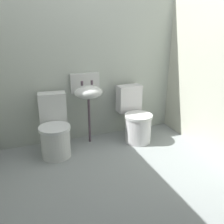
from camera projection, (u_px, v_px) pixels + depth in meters
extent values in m
cube|color=gray|center=(122.00, 182.00, 2.77)|extent=(3.05, 2.84, 0.08)
cube|color=#AFB8AC|center=(88.00, 66.00, 3.50)|extent=(3.05, 0.10, 2.15)
cylinder|color=silver|center=(56.00, 143.00, 3.18)|extent=(0.42, 0.42, 0.38)
cylinder|color=silver|center=(54.00, 128.00, 3.10)|extent=(0.44, 0.44, 0.04)
cube|color=silver|center=(53.00, 107.00, 3.31)|extent=(0.38, 0.22, 0.40)
cylinder|color=silver|center=(138.00, 129.00, 3.57)|extent=(0.40, 0.40, 0.38)
cylinder|color=silver|center=(139.00, 116.00, 3.50)|extent=(0.42, 0.42, 0.04)
cube|color=silver|center=(129.00, 98.00, 3.70)|extent=(0.37, 0.20, 0.40)
cylinder|color=#52424D|center=(89.00, 121.00, 3.52)|extent=(0.04, 0.04, 0.66)
ellipsoid|color=silver|center=(88.00, 92.00, 3.38)|extent=(0.40, 0.32, 0.18)
cube|color=silver|center=(85.00, 83.00, 3.49)|extent=(0.42, 0.04, 0.28)
cylinder|color=#52424D|center=(82.00, 83.00, 3.37)|extent=(0.04, 0.04, 0.06)
cylinder|color=#52424D|center=(92.00, 82.00, 3.41)|extent=(0.04, 0.04, 0.06)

